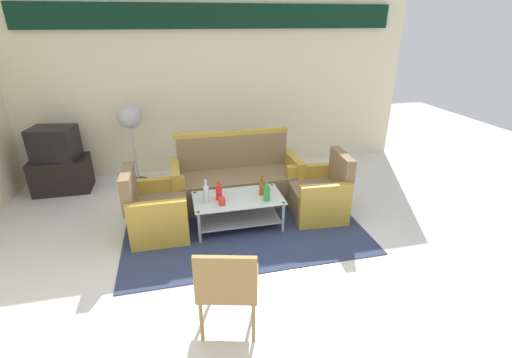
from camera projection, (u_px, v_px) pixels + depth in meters
ground_plane at (263, 268)px, 3.81m from camera, size 14.00×14.00×0.00m
wall_back at (219, 82)px, 5.93m from camera, size 6.52×0.19×2.80m
rug at (242, 222)px, 4.66m from camera, size 2.93×2.11×0.01m
couch at (236, 180)px, 5.13m from camera, size 1.80×0.74×0.96m
armchair_left at (156, 212)px, 4.32m from camera, size 0.71×0.77×0.85m
armchair_right at (319, 195)px, 4.75m from camera, size 0.75×0.81×0.85m
coffee_table at (238, 207)px, 4.47m from camera, size 1.10×0.60×0.40m
bottle_red at (219, 193)px, 4.33m from camera, size 0.08×0.08×0.24m
bottle_green at (267, 193)px, 4.31m from camera, size 0.08×0.08×0.26m
bottle_clear at (206, 194)px, 4.26m from camera, size 0.07×0.07×0.29m
bottle_brown at (262, 187)px, 4.45m from camera, size 0.08×0.08×0.27m
cup at (222, 201)px, 4.22m from camera, size 0.08×0.08×0.10m
tv_stand at (62, 175)px, 5.45m from camera, size 0.80×0.50×0.52m
television at (54, 143)px, 5.25m from camera, size 0.67×0.54×0.48m
pedestal_fan at (130, 121)px, 5.42m from camera, size 0.36×0.36×1.27m
wicker_chair at (228, 283)px, 2.86m from camera, size 0.59×0.59×0.84m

